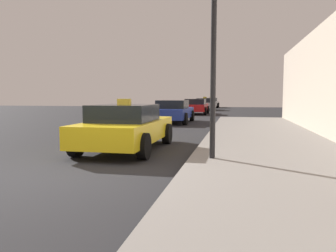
{
  "coord_description": "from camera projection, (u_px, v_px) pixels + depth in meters",
  "views": [
    {
      "loc": [
        3.0,
        -5.72,
        1.51
      ],
      "look_at": [
        1.86,
        -0.22,
        0.99
      ],
      "focal_mm": 35.12,
      "sensor_mm": 36.0,
      "label": 1
    }
  ],
  "objects": [
    {
      "name": "ground_plane",
      "position": [
        76.0,
        174.0,
        6.32
      ],
      "size": [
        80.0,
        80.0,
        0.0
      ],
      "primitive_type": "plane",
      "color": "#232326"
    },
    {
      "name": "sidewalk",
      "position": [
        296.0,
        182.0,
        5.5
      ],
      "size": [
        4.0,
        32.0,
        0.15
      ],
      "primitive_type": "cube",
      "color": "gray",
      "rests_on": "ground_plane"
    },
    {
      "name": "street_lamp",
      "position": [
        214.0,
        24.0,
        6.94
      ],
      "size": [
        0.36,
        0.36,
        4.19
      ],
      "color": "black",
      "rests_on": "sidewalk"
    },
    {
      "name": "car_yellow",
      "position": [
        126.0,
        127.0,
        9.17
      ],
      "size": [
        1.97,
        4.19,
        1.43
      ],
      "color": "yellow",
      "rests_on": "ground_plane"
    },
    {
      "name": "car_blue",
      "position": [
        173.0,
        111.0,
        18.54
      ],
      "size": [
        1.99,
        4.28,
        1.27
      ],
      "color": "#233899",
      "rests_on": "ground_plane"
    },
    {
      "name": "car_red",
      "position": [
        196.0,
        106.0,
        27.28
      ],
      "size": [
        2.01,
        4.02,
        1.27
      ],
      "color": "red",
      "rests_on": "ground_plane"
    },
    {
      "name": "car_silver",
      "position": [
        205.0,
        104.0,
        35.31
      ],
      "size": [
        2.03,
        4.11,
        1.43
      ],
      "color": "#B7B7BF",
      "rests_on": "ground_plane"
    },
    {
      "name": "car_white",
      "position": [
        211.0,
        103.0,
        42.96
      ],
      "size": [
        1.94,
        4.23,
        1.43
      ],
      "color": "white",
      "rests_on": "ground_plane"
    }
  ]
}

